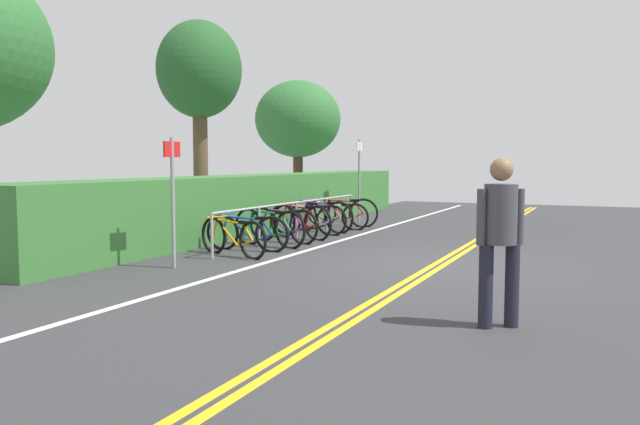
{
  "coord_description": "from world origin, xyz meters",
  "views": [
    {
      "loc": [
        -9.77,
        -2.39,
        1.64
      ],
      "look_at": [
        0.78,
        2.46,
        0.69
      ],
      "focal_mm": 35.15,
      "sensor_mm": 36.0,
      "label": 1
    }
  ],
  "objects_px": {
    "bicycle_2": "(269,228)",
    "bicycle_4": "(300,221)",
    "bicycle_1": "(247,233)",
    "bicycle_8": "(343,213)",
    "bike_rack": "(296,210)",
    "sign_post_near": "(173,189)",
    "bicycle_0": "(233,237)",
    "bicycle_3": "(283,225)",
    "bicycle_7": "(334,216)",
    "sign_post_far": "(359,173)",
    "tree_far_right": "(298,120)",
    "bicycle_5": "(309,219)",
    "pedestrian": "(500,231)",
    "bicycle_6": "(321,216)",
    "tree_mid": "(199,73)"
  },
  "relations": [
    {
      "from": "bicycle_7",
      "to": "tree_mid",
      "type": "distance_m",
      "value": 4.69
    },
    {
      "from": "bicycle_6",
      "to": "sign_post_near",
      "type": "distance_m",
      "value": 5.58
    },
    {
      "from": "bicycle_0",
      "to": "bicycle_3",
      "type": "height_order",
      "value": "bicycle_3"
    },
    {
      "from": "bicycle_1",
      "to": "bicycle_2",
      "type": "bearing_deg",
      "value": -6.03
    },
    {
      "from": "bicycle_5",
      "to": "sign_post_far",
      "type": "height_order",
      "value": "sign_post_far"
    },
    {
      "from": "bicycle_2",
      "to": "bicycle_5",
      "type": "xyz_separation_m",
      "value": [
        2.06,
        0.13,
        -0.02
      ]
    },
    {
      "from": "bicycle_2",
      "to": "bicycle_4",
      "type": "distance_m",
      "value": 1.36
    },
    {
      "from": "bicycle_4",
      "to": "pedestrian",
      "type": "xyz_separation_m",
      "value": [
        -5.64,
        -5.01,
        0.6
      ]
    },
    {
      "from": "bicycle_4",
      "to": "tree_mid",
      "type": "xyz_separation_m",
      "value": [
        0.61,
        2.97,
        3.38
      ]
    },
    {
      "from": "bike_rack",
      "to": "sign_post_near",
      "type": "bearing_deg",
      "value": 179.72
    },
    {
      "from": "bicycle_4",
      "to": "bicycle_2",
      "type": "bearing_deg",
      "value": -179.62
    },
    {
      "from": "bicycle_1",
      "to": "tree_mid",
      "type": "relative_size",
      "value": 0.34
    },
    {
      "from": "bicycle_2",
      "to": "sign_post_near",
      "type": "height_order",
      "value": "sign_post_near"
    },
    {
      "from": "pedestrian",
      "to": "tree_far_right",
      "type": "height_order",
      "value": "tree_far_right"
    },
    {
      "from": "pedestrian",
      "to": "sign_post_near",
      "type": "relative_size",
      "value": 0.83
    },
    {
      "from": "bicycle_4",
      "to": "bicycle_7",
      "type": "distance_m",
      "value": 1.93
    },
    {
      "from": "bike_rack",
      "to": "bicycle_1",
      "type": "relative_size",
      "value": 3.72
    },
    {
      "from": "bicycle_4",
      "to": "bicycle_8",
      "type": "xyz_separation_m",
      "value": [
        2.59,
        0.09,
        -0.01
      ]
    },
    {
      "from": "bicycle_1",
      "to": "bicycle_3",
      "type": "bearing_deg",
      "value": -0.79
    },
    {
      "from": "bicycle_6",
      "to": "bicycle_7",
      "type": "distance_m",
      "value": 0.58
    },
    {
      "from": "bicycle_3",
      "to": "bicycle_6",
      "type": "height_order",
      "value": "bicycle_6"
    },
    {
      "from": "tree_mid",
      "to": "tree_far_right",
      "type": "xyz_separation_m",
      "value": [
        6.31,
        0.55,
        -0.71
      ]
    },
    {
      "from": "bike_rack",
      "to": "bicycle_4",
      "type": "height_order",
      "value": "bike_rack"
    },
    {
      "from": "bicycle_8",
      "to": "pedestrian",
      "type": "height_order",
      "value": "pedestrian"
    },
    {
      "from": "tree_mid",
      "to": "sign_post_far",
      "type": "bearing_deg",
      "value": -40.6
    },
    {
      "from": "bicycle_5",
      "to": "tree_far_right",
      "type": "xyz_separation_m",
      "value": [
        6.22,
        3.4,
        2.69
      ]
    },
    {
      "from": "bicycle_4",
      "to": "bicycle_5",
      "type": "xyz_separation_m",
      "value": [
        0.7,
        0.12,
        -0.02
      ]
    },
    {
      "from": "bicycle_1",
      "to": "sign_post_far",
      "type": "bearing_deg",
      "value": 0.86
    },
    {
      "from": "bicycle_0",
      "to": "bicycle_7",
      "type": "bearing_deg",
      "value": 1.09
    },
    {
      "from": "bike_rack",
      "to": "pedestrian",
      "type": "distance_m",
      "value": 7.6
    },
    {
      "from": "sign_post_far",
      "to": "tree_far_right",
      "type": "distance_m",
      "value": 4.83
    },
    {
      "from": "bicycle_7",
      "to": "bicycle_8",
      "type": "relative_size",
      "value": 0.99
    },
    {
      "from": "bicycle_0",
      "to": "bicycle_7",
      "type": "relative_size",
      "value": 0.97
    },
    {
      "from": "bicycle_0",
      "to": "bicycle_5",
      "type": "xyz_separation_m",
      "value": [
        3.42,
        0.17,
        0.02
      ]
    },
    {
      "from": "bicycle_7",
      "to": "bike_rack",
      "type": "bearing_deg",
      "value": 178.82
    },
    {
      "from": "bicycle_8",
      "to": "pedestrian",
      "type": "relative_size",
      "value": 1.05
    },
    {
      "from": "bicycle_3",
      "to": "bicycle_7",
      "type": "relative_size",
      "value": 1.02
    },
    {
      "from": "bike_rack",
      "to": "pedestrian",
      "type": "height_order",
      "value": "pedestrian"
    },
    {
      "from": "bicycle_1",
      "to": "bicycle_8",
      "type": "bearing_deg",
      "value": 0.33
    },
    {
      "from": "bicycle_6",
      "to": "tree_mid",
      "type": "relative_size",
      "value": 0.35
    },
    {
      "from": "bicycle_1",
      "to": "bicycle_7",
      "type": "height_order",
      "value": "bicycle_1"
    },
    {
      "from": "pedestrian",
      "to": "sign_post_far",
      "type": "xyz_separation_m",
      "value": [
        9.54,
        5.16,
        0.38
      ]
    },
    {
      "from": "bicycle_1",
      "to": "bicycle_8",
      "type": "height_order",
      "value": "bicycle_8"
    },
    {
      "from": "bicycle_8",
      "to": "bicycle_2",
      "type": "bearing_deg",
      "value": -178.54
    },
    {
      "from": "bicycle_3",
      "to": "pedestrian",
      "type": "xyz_separation_m",
      "value": [
        -4.95,
        -5.05,
        0.62
      ]
    },
    {
      "from": "bicycle_1",
      "to": "tree_far_right",
      "type": "xyz_separation_m",
      "value": [
        8.98,
        3.46,
        2.71
      ]
    },
    {
      "from": "bicycle_3",
      "to": "sign_post_far",
      "type": "distance_m",
      "value": 4.69
    },
    {
      "from": "sign_post_near",
      "to": "bicycle_5",
      "type": "bearing_deg",
      "value": 0.24
    },
    {
      "from": "bicycle_8",
      "to": "bicycle_7",
      "type": "bearing_deg",
      "value": -175.68
    },
    {
      "from": "bike_rack",
      "to": "bicycle_2",
      "type": "relative_size",
      "value": 3.57
    }
  ]
}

